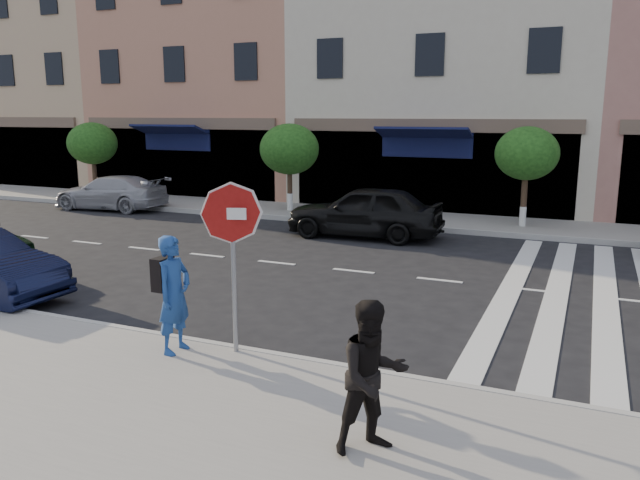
{
  "coord_description": "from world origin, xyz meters",
  "views": [
    {
      "loc": [
        4.87,
        -9.06,
        3.58
      ],
      "look_at": [
        0.6,
        0.7,
        1.4
      ],
      "focal_mm": 35.0,
      "sensor_mm": 36.0,
      "label": 1
    }
  ],
  "objects_px": {
    "photographer": "(174,294)",
    "walker": "(373,377)",
    "car_far_left": "(111,193)",
    "stop_sign": "(232,230)",
    "car_far_mid": "(365,211)"
  },
  "relations": [
    {
      "from": "stop_sign",
      "to": "car_far_left",
      "type": "xyz_separation_m",
      "value": [
        -11.96,
        10.77,
        -1.32
      ]
    },
    {
      "from": "car_far_left",
      "to": "stop_sign",
      "type": "bearing_deg",
      "value": 43.8
    },
    {
      "from": "stop_sign",
      "to": "photographer",
      "type": "bearing_deg",
      "value": -175.13
    },
    {
      "from": "photographer",
      "to": "car_far_mid",
      "type": "distance_m",
      "value": 9.91
    },
    {
      "from": "stop_sign",
      "to": "walker",
      "type": "distance_m",
      "value": 3.39
    },
    {
      "from": "photographer",
      "to": "walker",
      "type": "bearing_deg",
      "value": -110.98
    },
    {
      "from": "stop_sign",
      "to": "walker",
      "type": "relative_size",
      "value": 1.55
    },
    {
      "from": "photographer",
      "to": "car_far_left",
      "type": "bearing_deg",
      "value": 46.47
    },
    {
      "from": "stop_sign",
      "to": "photographer",
      "type": "height_order",
      "value": "stop_sign"
    },
    {
      "from": "walker",
      "to": "stop_sign",
      "type": "bearing_deg",
      "value": 102.23
    },
    {
      "from": "walker",
      "to": "car_far_mid",
      "type": "height_order",
      "value": "walker"
    },
    {
      "from": "stop_sign",
      "to": "car_far_mid",
      "type": "xyz_separation_m",
      "value": [
        -1.41,
        9.55,
        -1.2
      ]
    },
    {
      "from": "photographer",
      "to": "walker",
      "type": "height_order",
      "value": "photographer"
    },
    {
      "from": "car_far_mid",
      "to": "photographer",
      "type": "bearing_deg",
      "value": 0.91
    },
    {
      "from": "photographer",
      "to": "walker",
      "type": "xyz_separation_m",
      "value": [
        3.51,
        -1.44,
        -0.06
      ]
    }
  ]
}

